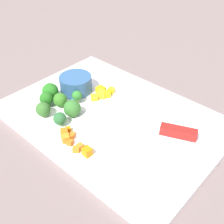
# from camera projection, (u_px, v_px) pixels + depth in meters

# --- Properties ---
(ground_plane) EXTENTS (4.00, 4.00, 0.00)m
(ground_plane) POSITION_uv_depth(u_px,v_px,m) (112.00, 119.00, 0.66)
(ground_plane) COLOR slate
(cutting_board) EXTENTS (0.50, 0.35, 0.01)m
(cutting_board) POSITION_uv_depth(u_px,v_px,m) (112.00, 117.00, 0.66)
(cutting_board) COLOR white
(cutting_board) RESTS_ON ground_plane
(prep_bowl) EXTENTS (0.08, 0.08, 0.04)m
(prep_bowl) POSITION_uv_depth(u_px,v_px,m) (76.00, 84.00, 0.73)
(prep_bowl) COLOR #30598C
(prep_bowl) RESTS_ON cutting_board
(chef_knife) EXTENTS (0.28, 0.14, 0.02)m
(chef_knife) POSITION_uv_depth(u_px,v_px,m) (156.00, 128.00, 0.61)
(chef_knife) COLOR silver
(chef_knife) RESTS_ON cutting_board
(carrot_dice_0) EXTENTS (0.01, 0.01, 0.01)m
(carrot_dice_0) POSITION_uv_depth(u_px,v_px,m) (80.00, 146.00, 0.57)
(carrot_dice_0) COLOR orange
(carrot_dice_0) RESTS_ON cutting_board
(carrot_dice_1) EXTENTS (0.02, 0.01, 0.01)m
(carrot_dice_1) POSITION_uv_depth(u_px,v_px,m) (70.00, 143.00, 0.58)
(carrot_dice_1) COLOR orange
(carrot_dice_1) RESTS_ON cutting_board
(carrot_dice_2) EXTENTS (0.01, 0.01, 0.01)m
(carrot_dice_2) POSITION_uv_depth(u_px,v_px,m) (71.00, 137.00, 0.59)
(carrot_dice_2) COLOR orange
(carrot_dice_2) RESTS_ON cutting_board
(carrot_dice_3) EXTENTS (0.02, 0.02, 0.02)m
(carrot_dice_3) POSITION_uv_depth(u_px,v_px,m) (87.00, 152.00, 0.55)
(carrot_dice_3) COLOR orange
(carrot_dice_3) RESTS_ON cutting_board
(carrot_dice_4) EXTENTS (0.02, 0.02, 0.01)m
(carrot_dice_4) POSITION_uv_depth(u_px,v_px,m) (76.00, 149.00, 0.56)
(carrot_dice_4) COLOR orange
(carrot_dice_4) RESTS_ON cutting_board
(carrot_dice_5) EXTENTS (0.02, 0.02, 0.02)m
(carrot_dice_5) POSITION_uv_depth(u_px,v_px,m) (64.00, 133.00, 0.60)
(carrot_dice_5) COLOR orange
(carrot_dice_5) RESTS_ON cutting_board
(carrot_dice_6) EXTENTS (0.01, 0.01, 0.01)m
(carrot_dice_6) POSITION_uv_depth(u_px,v_px,m) (68.00, 129.00, 0.61)
(carrot_dice_6) COLOR orange
(carrot_dice_6) RESTS_ON cutting_board
(carrot_dice_7) EXTENTS (0.01, 0.01, 0.01)m
(carrot_dice_7) POSITION_uv_depth(u_px,v_px,m) (73.00, 134.00, 0.60)
(carrot_dice_7) COLOR orange
(carrot_dice_7) RESTS_ON cutting_board
(carrot_dice_8) EXTENTS (0.02, 0.02, 0.02)m
(carrot_dice_8) POSITION_uv_depth(u_px,v_px,m) (66.00, 138.00, 0.58)
(carrot_dice_8) COLOR orange
(carrot_dice_8) RESTS_ON cutting_board
(pepper_dice_0) EXTENTS (0.02, 0.02, 0.01)m
(pepper_dice_0) POSITION_uv_depth(u_px,v_px,m) (107.00, 94.00, 0.71)
(pepper_dice_0) COLOR yellow
(pepper_dice_0) RESTS_ON cutting_board
(pepper_dice_1) EXTENTS (0.02, 0.02, 0.01)m
(pepper_dice_1) POSITION_uv_depth(u_px,v_px,m) (111.00, 90.00, 0.73)
(pepper_dice_1) COLOR yellow
(pepper_dice_1) RESTS_ON cutting_board
(pepper_dice_2) EXTENTS (0.02, 0.02, 0.02)m
(pepper_dice_2) POSITION_uv_depth(u_px,v_px,m) (101.00, 90.00, 0.73)
(pepper_dice_2) COLOR yellow
(pepper_dice_2) RESTS_ON cutting_board
(pepper_dice_3) EXTENTS (0.02, 0.02, 0.01)m
(pepper_dice_3) POSITION_uv_depth(u_px,v_px,m) (94.00, 97.00, 0.70)
(pepper_dice_3) COLOR yellow
(pepper_dice_3) RESTS_ON cutting_board
(pepper_dice_4) EXTENTS (0.03, 0.03, 0.02)m
(pepper_dice_4) POSITION_uv_depth(u_px,v_px,m) (101.00, 94.00, 0.71)
(pepper_dice_4) COLOR yellow
(pepper_dice_4) RESTS_ON cutting_board
(broccoli_floret_0) EXTENTS (0.04, 0.04, 0.04)m
(broccoli_floret_0) POSITION_uv_depth(u_px,v_px,m) (72.00, 109.00, 0.65)
(broccoli_floret_0) COLOR #84B155
(broccoli_floret_0) RESTS_ON cutting_board
(broccoli_floret_1) EXTENTS (0.03, 0.03, 0.04)m
(broccoli_floret_1) POSITION_uv_depth(u_px,v_px,m) (43.00, 109.00, 0.64)
(broccoli_floret_1) COLOR #8AB95E
(broccoli_floret_1) RESTS_ON cutting_board
(broccoli_floret_2) EXTENTS (0.03, 0.03, 0.03)m
(broccoli_floret_2) POSITION_uv_depth(u_px,v_px,m) (60.00, 100.00, 0.68)
(broccoli_floret_2) COLOR #8DAB56
(broccoli_floret_2) RESTS_ON cutting_board
(broccoli_floret_3) EXTENTS (0.02, 0.02, 0.03)m
(broccoli_floret_3) POSITION_uv_depth(u_px,v_px,m) (77.00, 96.00, 0.68)
(broccoli_floret_3) COLOR #95AE66
(broccoli_floret_3) RESTS_ON cutting_board
(broccoli_floret_4) EXTENTS (0.03, 0.03, 0.03)m
(broccoli_floret_4) POSITION_uv_depth(u_px,v_px,m) (60.00, 119.00, 0.62)
(broccoli_floret_4) COLOR #7FB467
(broccoli_floret_4) RESTS_ON cutting_board
(broccoli_floret_5) EXTENTS (0.03, 0.03, 0.04)m
(broccoli_floret_5) POSITION_uv_depth(u_px,v_px,m) (46.00, 99.00, 0.67)
(broccoli_floret_5) COLOR #8BAE59
(broccoli_floret_5) RESTS_ON cutting_board
(broccoli_floret_6) EXTENTS (0.04, 0.04, 0.04)m
(broccoli_floret_6) POSITION_uv_depth(u_px,v_px,m) (50.00, 91.00, 0.69)
(broccoli_floret_6) COLOR #93C463
(broccoli_floret_6) RESTS_ON cutting_board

